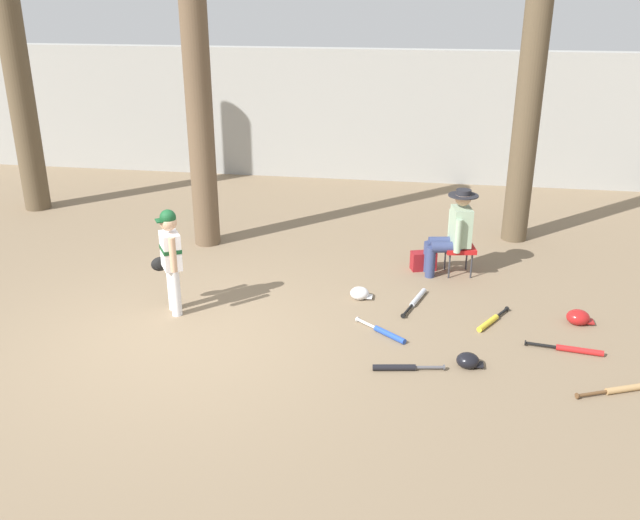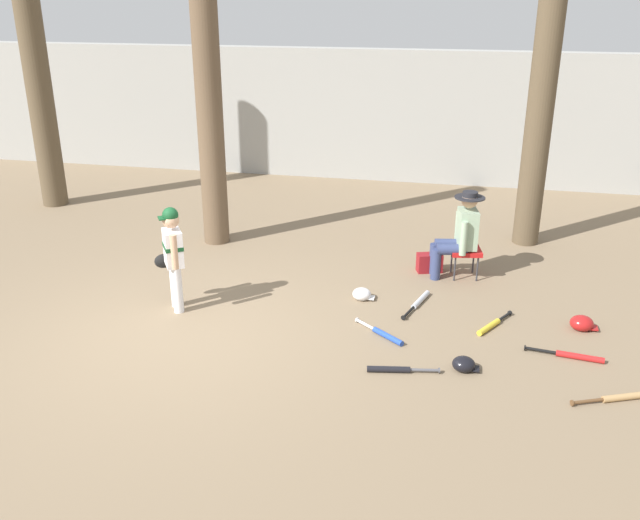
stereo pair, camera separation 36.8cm
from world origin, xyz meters
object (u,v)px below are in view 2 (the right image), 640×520
(handbag_beside_stool, at_px, (429,263))
(batting_helmet_red, at_px, (582,323))
(folding_stool, at_px, (465,252))
(bat_yellow_trainer, at_px, (491,325))
(young_ballplayer, at_px, (172,252))
(batting_helmet_black, at_px, (464,364))
(batting_helmet_white, at_px, (362,294))
(tree_near_player, at_px, (209,105))
(tree_far_left, at_px, (38,84))
(bat_blue_youth, at_px, (384,334))
(bat_black_composite, at_px, (394,369))
(bat_wood_tan, at_px, (620,397))
(tree_behind_spectator, at_px, (543,82))
(bat_red_barrel, at_px, (574,356))
(seated_spectator, at_px, (460,232))
(bat_aluminum_silver, at_px, (419,302))

(handbag_beside_stool, height_order, batting_helmet_red, handbag_beside_stool)
(folding_stool, xyz_separation_m, bat_yellow_trainer, (0.35, -1.48, -0.33))
(young_ballplayer, xyz_separation_m, batting_helmet_black, (3.49, -0.75, -0.67))
(handbag_beside_stool, distance_m, batting_helmet_white, 1.34)
(tree_near_player, distance_m, folding_stool, 4.20)
(tree_far_left, distance_m, batting_helmet_black, 8.82)
(bat_blue_youth, bearing_deg, bat_black_composite, -74.82)
(tree_near_player, relative_size, bat_yellow_trainer, 7.42)
(tree_near_player, xyz_separation_m, bat_wood_tan, (5.31, -3.38, -2.06))
(bat_black_composite, bearing_deg, folding_stool, 76.70)
(tree_near_player, xyz_separation_m, tree_behind_spectator, (4.68, 0.96, 0.33))
(bat_yellow_trainer, bearing_deg, bat_wood_tan, -47.35)
(bat_blue_youth, bearing_deg, batting_helmet_black, -31.25)
(bat_blue_youth, bearing_deg, bat_red_barrel, -1.47)
(bat_red_barrel, bearing_deg, tree_behind_spectator, 94.72)
(folding_stool, xyz_separation_m, bat_wood_tan, (1.53, -2.76, -0.33))
(batting_helmet_black, distance_m, batting_helmet_red, 1.79)
(young_ballplayer, relative_size, seated_spectator, 1.09)
(folding_stool, distance_m, bat_blue_youth, 2.16)
(bat_blue_youth, distance_m, batting_helmet_red, 2.31)
(bat_black_composite, xyz_separation_m, batting_helmet_red, (2.01, 1.41, 0.04))
(handbag_beside_stool, bearing_deg, young_ballplayer, -148.08)
(folding_stool, height_order, bat_black_composite, folding_stool)
(handbag_beside_stool, distance_m, batting_helmet_black, 2.64)
(tree_behind_spectator, xyz_separation_m, bat_yellow_trainer, (-0.55, -3.06, -2.39))
(young_ballplayer, distance_m, bat_wood_tan, 5.11)
(bat_blue_youth, xyz_separation_m, batting_helmet_red, (2.21, 0.67, 0.04))
(tree_near_player, relative_size, folding_stool, 10.43)
(bat_black_composite, height_order, bat_aluminum_silver, same)
(bat_black_composite, height_order, batting_helmet_white, batting_helmet_white)
(tree_near_player, xyz_separation_m, folding_stool, (3.78, -0.62, -1.73))
(folding_stool, bearing_deg, bat_black_composite, -103.30)
(tree_far_left, distance_m, bat_aluminum_silver, 7.67)
(handbag_beside_stool, bearing_deg, bat_red_barrel, -51.51)
(bat_black_composite, relative_size, bat_aluminum_silver, 0.92)
(handbag_beside_stool, height_order, bat_wood_tan, handbag_beside_stool)
(tree_far_left, distance_m, bat_red_barrel, 9.59)
(seated_spectator, height_order, bat_yellow_trainer, seated_spectator)
(tree_behind_spectator, distance_m, batting_helmet_white, 4.11)
(handbag_beside_stool, relative_size, bat_red_barrel, 0.42)
(bat_blue_youth, bearing_deg, batting_helmet_red, 16.94)
(tree_far_left, distance_m, bat_black_composite, 8.36)
(bat_wood_tan, distance_m, bat_aluminum_silver, 2.70)
(tree_near_player, distance_m, tree_behind_spectator, 4.79)
(tree_behind_spectator, distance_m, bat_aluminum_silver, 3.80)
(folding_stool, bearing_deg, young_ballplayer, -152.77)
(seated_spectator, distance_m, bat_wood_tan, 3.25)
(tree_behind_spectator, xyz_separation_m, handbag_beside_stool, (-1.37, -1.50, -2.30))
(young_ballplayer, distance_m, bat_red_barrel, 4.69)
(tree_behind_spectator, relative_size, batting_helmet_white, 19.42)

